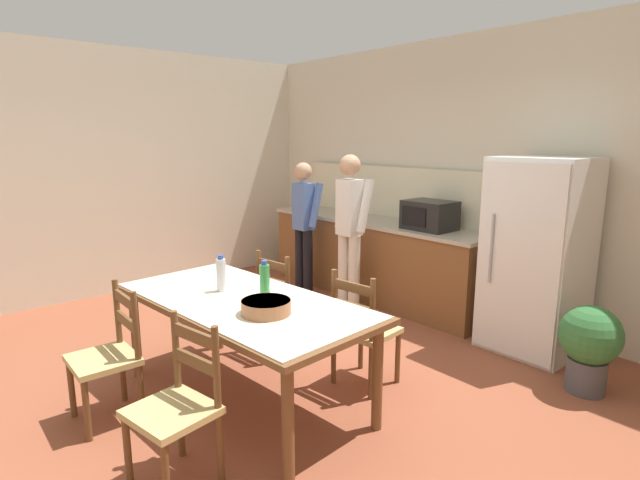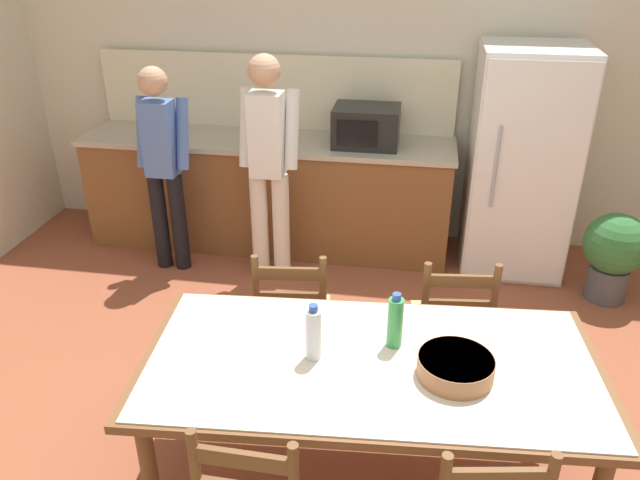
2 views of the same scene
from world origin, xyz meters
The scene contains 18 objects.
ground_plane centered at (0.00, 0.00, 0.00)m, with size 8.32×8.32×0.00m, color brown.
wall_back centered at (0.00, 2.66, 1.45)m, with size 6.52×0.12×2.90m, color beige.
wall_left centered at (-3.26, 0.00, 1.45)m, with size 0.12×5.20×2.90m, color beige.
kitchen_counter centered at (-1.07, 2.23, 0.47)m, with size 2.99×0.66×0.93m.
counter_splashback centered at (-1.07, 2.54, 1.23)m, with size 2.95×0.03×0.60m, color beige.
refrigerator centered at (0.90, 2.19, 0.85)m, with size 0.75×0.73×1.71m.
microwave centered at (-0.27, 2.21, 1.08)m, with size 0.50×0.39×0.30m.
dining_table centered at (0.00, -0.24, 0.69)m, with size 2.08×1.12×0.77m.
bottle_near_centre centered at (-0.25, -0.26, 0.89)m, with size 0.07×0.07×0.27m.
bottle_off_centre centered at (0.09, -0.11, 0.89)m, with size 0.07×0.07×0.27m.
serving_bowl centered at (0.36, -0.29, 0.82)m, with size 0.32×0.32×0.09m.
chair_side_far_left centered at (-0.51, 0.50, 0.44)m, with size 0.47×0.45×0.91m.
chair_side_far_right centered at (0.39, 0.57, 0.44)m, with size 0.46×0.45×0.91m.
chair_side_near_right centered at (0.51, -0.98, 0.44)m, with size 0.48×0.47×0.91m.
chair_side_near_left centered at (-0.38, -1.05, 0.44)m, with size 0.43×0.41×0.91m.
person_at_sink centered at (-1.73, 1.71, 0.89)m, with size 0.40×0.27×1.58m.
person_at_counter centered at (-0.92, 1.69, 0.95)m, with size 0.43×0.29×1.69m.
potted_plant centered at (1.56, 1.76, 0.39)m, with size 0.44×0.44×0.67m.
Camera 1 is at (2.87, -1.99, 1.87)m, focal length 28.00 mm.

